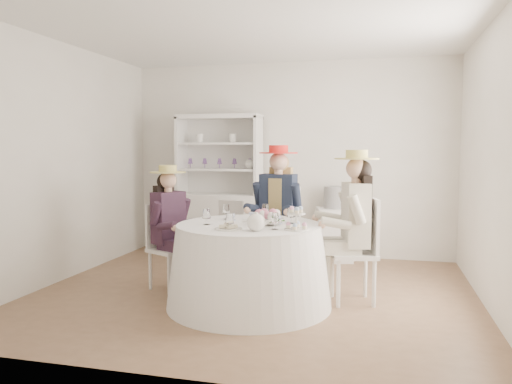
# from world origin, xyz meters

# --- Properties ---
(ground) EXTENTS (4.50, 4.50, 0.00)m
(ground) POSITION_xyz_m (0.00, 0.00, 0.00)
(ground) COLOR brown
(ground) RESTS_ON ground
(ceiling) EXTENTS (4.50, 4.50, 0.00)m
(ceiling) POSITION_xyz_m (0.00, 0.00, 2.70)
(ceiling) COLOR white
(ceiling) RESTS_ON wall_back
(wall_back) EXTENTS (4.50, 0.00, 4.50)m
(wall_back) POSITION_xyz_m (0.00, 2.00, 1.35)
(wall_back) COLOR silver
(wall_back) RESTS_ON ground
(wall_front) EXTENTS (4.50, 0.00, 4.50)m
(wall_front) POSITION_xyz_m (0.00, -2.00, 1.35)
(wall_front) COLOR silver
(wall_front) RESTS_ON ground
(wall_left) EXTENTS (0.00, 4.50, 4.50)m
(wall_left) POSITION_xyz_m (-2.25, 0.00, 1.35)
(wall_left) COLOR silver
(wall_left) RESTS_ON ground
(wall_right) EXTENTS (0.00, 4.50, 4.50)m
(wall_right) POSITION_xyz_m (2.25, 0.00, 1.35)
(wall_right) COLOR silver
(wall_right) RESTS_ON ground
(tea_table) EXTENTS (1.57, 1.57, 0.79)m
(tea_table) POSITION_xyz_m (0.06, -0.40, 0.39)
(tea_table) COLOR white
(tea_table) RESTS_ON ground
(hutch) EXTENTS (1.23, 0.60, 1.97)m
(hutch) POSITION_xyz_m (-0.92, 1.70, 0.70)
(hutch) COLOR silver
(hutch) RESTS_ON ground
(side_table) EXTENTS (0.55, 0.55, 0.71)m
(side_table) POSITION_xyz_m (0.67, 1.75, 0.35)
(side_table) COLOR silver
(side_table) RESTS_ON ground
(hatbox) EXTENTS (0.38, 0.38, 0.29)m
(hatbox) POSITION_xyz_m (0.67, 1.75, 0.85)
(hatbox) COLOR black
(hatbox) RESTS_ON side_table
(guest_left) EXTENTS (0.56, 0.51, 1.33)m
(guest_left) POSITION_xyz_m (-0.90, -0.07, 0.75)
(guest_left) COLOR silver
(guest_left) RESTS_ON ground
(guest_mid) EXTENTS (0.57, 0.60, 1.54)m
(guest_mid) POSITION_xyz_m (0.13, 0.61, 0.87)
(guest_mid) COLOR silver
(guest_mid) RESTS_ON ground
(guest_right) EXTENTS (0.60, 0.56, 1.49)m
(guest_right) POSITION_xyz_m (1.01, -0.06, 0.84)
(guest_right) COLOR silver
(guest_right) RESTS_ON ground
(spare_chair) EXTENTS (0.43, 0.43, 0.87)m
(spare_chair) POSITION_xyz_m (-0.48, 0.95, 0.47)
(spare_chair) COLOR silver
(spare_chair) RESTS_ON ground
(teacup_a) EXTENTS (0.09, 0.09, 0.06)m
(teacup_a) POSITION_xyz_m (-0.17, -0.22, 0.82)
(teacup_a) COLOR white
(teacup_a) RESTS_ON tea_table
(teacup_b) EXTENTS (0.08, 0.08, 0.07)m
(teacup_b) POSITION_xyz_m (0.02, -0.13, 0.82)
(teacup_b) COLOR white
(teacup_b) RESTS_ON tea_table
(teacup_c) EXTENTS (0.11, 0.11, 0.07)m
(teacup_c) POSITION_xyz_m (0.31, -0.32, 0.83)
(teacup_c) COLOR white
(teacup_c) RESTS_ON tea_table
(flower_bowl) EXTENTS (0.23, 0.23, 0.06)m
(flower_bowl) POSITION_xyz_m (0.29, -0.42, 0.82)
(flower_bowl) COLOR white
(flower_bowl) RESTS_ON tea_table
(flower_arrangement) EXTENTS (0.20, 0.21, 0.08)m
(flower_arrangement) POSITION_xyz_m (0.27, -0.47, 0.89)
(flower_arrangement) COLOR #CC6684
(flower_arrangement) RESTS_ON tea_table
(table_teapot) EXTENTS (0.23, 0.16, 0.17)m
(table_teapot) POSITION_xyz_m (0.22, -0.77, 0.86)
(table_teapot) COLOR white
(table_teapot) RESTS_ON tea_table
(sandwich_plate) EXTENTS (0.25, 0.25, 0.05)m
(sandwich_plate) POSITION_xyz_m (-0.04, -0.75, 0.80)
(sandwich_plate) COLOR white
(sandwich_plate) RESTS_ON tea_table
(cupcake_stand) EXTENTS (0.21, 0.21, 0.20)m
(cupcake_stand) POSITION_xyz_m (0.55, -0.63, 0.86)
(cupcake_stand) COLOR white
(cupcake_stand) RESTS_ON tea_table
(stemware_set) EXTENTS (0.83, 0.87, 0.15)m
(stemware_set) POSITION_xyz_m (0.06, -0.40, 0.86)
(stemware_set) COLOR white
(stemware_set) RESTS_ON tea_table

